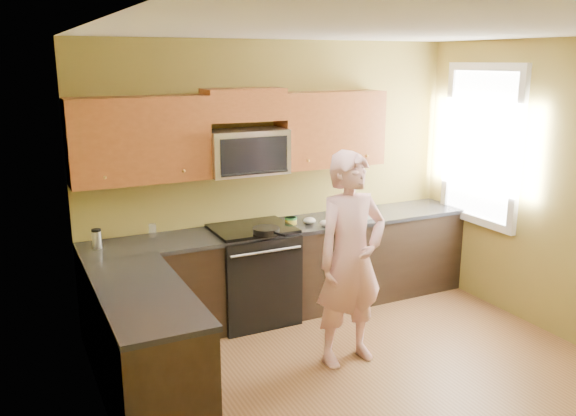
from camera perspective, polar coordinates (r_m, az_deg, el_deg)
floor at (r=4.90m, az=9.21°, el=-16.92°), size 4.00×4.00×0.00m
ceiling at (r=4.21m, az=10.71°, el=16.43°), size 4.00×4.00×0.00m
wall_back at (r=6.05m, az=-1.21°, el=3.03°), size 4.00×0.00×4.00m
wall_left at (r=3.62m, az=-16.87°, el=-5.25°), size 0.00×4.00×4.00m
cabinet_back_run at (r=6.04m, az=0.04°, el=-5.98°), size 4.00×0.60×0.88m
cabinet_left_run at (r=4.57m, az=-13.53°, el=-13.30°), size 0.60×1.60×0.88m
countertop_back at (r=5.89m, az=0.08°, el=-1.80°), size 4.00×0.62×0.04m
countertop_left at (r=4.38m, az=-13.75°, el=-7.92°), size 0.62×1.60×0.04m
stove at (r=5.85m, az=-3.40°, el=-6.31°), size 0.76×0.65×0.95m
microwave at (r=5.70m, az=-4.03°, el=3.32°), size 0.76×0.40×0.42m
upper_cab_left at (r=5.45m, az=-13.87°, el=2.44°), size 1.22×0.33×0.75m
upper_cab_right at (r=6.14m, az=4.03°, el=4.10°), size 1.12×0.33×0.75m
upper_cab_over_mw at (r=5.65m, az=-4.28°, el=9.88°), size 0.76×0.33×0.30m
window at (r=6.47m, az=18.12°, el=5.75°), size 0.06×1.06×1.66m
woman at (r=4.95m, az=6.04°, el=-4.94°), size 0.69×0.48×1.81m
frying_pan at (r=5.49m, az=-2.11°, el=-2.44°), size 0.36×0.49×0.06m
butter_tub at (r=5.90m, az=0.28°, el=-1.55°), size 0.15×0.15×0.09m
toast_slice at (r=5.95m, az=5.45°, el=-1.40°), size 0.13×0.13×0.01m
napkin_a at (r=5.82m, az=3.58°, el=-1.48°), size 0.14×0.14×0.06m
napkin_b at (r=5.90m, az=2.08°, el=-1.22°), size 0.14×0.15×0.07m
dish_towel at (r=6.21m, az=7.15°, el=-0.63°), size 0.32×0.26×0.05m
travel_mug at (r=5.41m, az=-17.82°, el=-3.72°), size 0.11×0.11×0.17m
glass_b at (r=5.61m, az=-12.88°, el=-2.10°), size 0.07×0.07×0.12m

